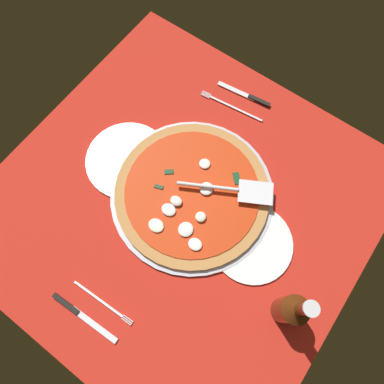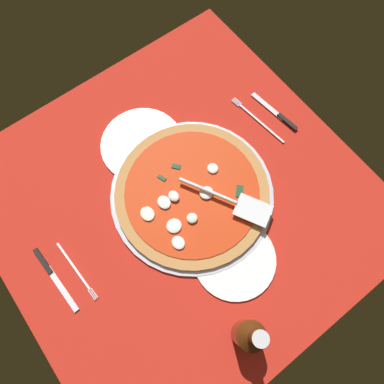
% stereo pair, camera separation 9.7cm
% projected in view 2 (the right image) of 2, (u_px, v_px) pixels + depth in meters
% --- Properties ---
extents(ground_plane, '(0.98, 0.98, 0.01)m').
position_uv_depth(ground_plane, '(179.00, 200.00, 0.99)').
color(ground_plane, '#B12217').
extents(checker_pattern, '(0.98, 0.98, 0.00)m').
position_uv_depth(checker_pattern, '(179.00, 200.00, 0.99)').
color(checker_pattern, white).
rests_on(checker_pattern, ground_plane).
extents(pizza_pan, '(0.45, 0.45, 0.01)m').
position_uv_depth(pizza_pan, '(192.00, 194.00, 0.99)').
color(pizza_pan, '#ACAFBE').
rests_on(pizza_pan, ground_plane).
extents(dinner_plate_left, '(0.24, 0.24, 0.01)m').
position_uv_depth(dinner_plate_left, '(142.00, 144.00, 1.04)').
color(dinner_plate_left, white).
rests_on(dinner_plate_left, ground_plane).
extents(dinner_plate_right, '(0.22, 0.22, 0.01)m').
position_uv_depth(dinner_plate_right, '(234.00, 259.00, 0.93)').
color(dinner_plate_right, white).
rests_on(dinner_plate_right, ground_plane).
extents(pizza, '(0.43, 0.43, 0.03)m').
position_uv_depth(pizza, '(192.00, 193.00, 0.97)').
color(pizza, '#B47940').
rests_on(pizza, pizza_pan).
extents(pizza_server, '(0.25, 0.16, 0.01)m').
position_uv_depth(pizza_server, '(231.00, 201.00, 0.94)').
color(pizza_server, silver).
rests_on(pizza_server, pizza).
extents(place_setting_near, '(0.21, 0.13, 0.01)m').
position_uv_depth(place_setting_near, '(64.00, 273.00, 0.92)').
color(place_setting_near, white).
rests_on(place_setting_near, ground_plane).
extents(place_setting_far, '(0.21, 0.15, 0.01)m').
position_uv_depth(place_setting_far, '(268.00, 118.00, 1.07)').
color(place_setting_far, white).
rests_on(place_setting_far, ground_plane).
extents(beer_bottle, '(0.07, 0.07, 0.22)m').
position_uv_depth(beer_bottle, '(250.00, 336.00, 0.79)').
color(beer_bottle, '#4B230C').
rests_on(beer_bottle, ground_plane).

